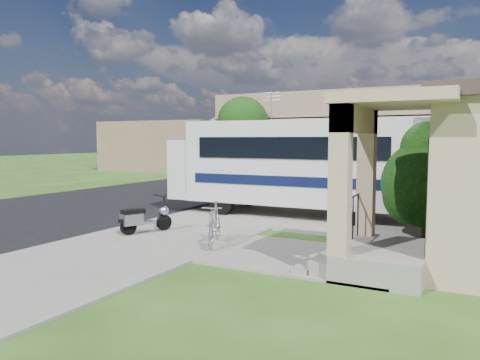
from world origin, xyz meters
The scene contains 18 objects.
ground centered at (0.00, 0.00, 0.00)m, with size 120.00×120.00×0.00m, color #204011.
street_slab centered at (-7.50, 10.00, 0.01)m, with size 9.00×80.00×0.02m, color black.
sidewalk_slab centered at (-1.00, 10.00, 0.03)m, with size 4.00×80.00×0.06m, color slate.
driveway_slab centered at (1.50, 4.50, 0.03)m, with size 7.00×6.00×0.05m, color slate.
walk_slab centered at (3.00, -1.00, 0.03)m, with size 4.00×3.00×0.05m, color slate.
warehouse centered at (0.00, 13.97, 1.99)m, with size 12.50×8.40×5.04m.
distant_bldg_far centered at (-17.00, 22.00, 2.00)m, with size 10.00×8.00×4.00m, color brown.
distant_bldg_near centered at (-15.00, 34.00, 1.60)m, with size 8.00×7.00×3.20m, color #7A644C.
street_tree_a centered at (-3.70, 9.05, 3.25)m, with size 2.44×2.40×4.58m.
street_tree_b centered at (-3.70, 19.05, 3.39)m, with size 2.44×2.40×4.73m.
street_tree_c centered at (-3.70, 28.05, 3.10)m, with size 2.44×2.40×4.42m.
motorhome centered at (0.53, 4.25, 1.79)m, with size 8.23×2.90×4.18m.
shrub centered at (5.13, 2.17, 1.55)m, with size 2.47×2.36×3.04m.
scooter centered at (-1.77, -0.71, 0.46)m, with size 0.83×1.47×1.01m.
bicycle centered at (0.65, -0.99, 0.51)m, with size 0.48×1.68×1.01m, color #95969C.
pickup_truck centered at (-6.00, 12.46, 0.74)m, with size 2.47×5.35×1.49m, color silver.
van centered at (-6.37, 19.83, 0.79)m, with size 2.23×5.48×1.59m, color silver.
garden_hose centered at (3.49, -0.49, 0.09)m, with size 0.39×0.39×0.18m, color #156514.
Camera 1 is at (6.37, -10.49, 2.59)m, focal length 35.00 mm.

